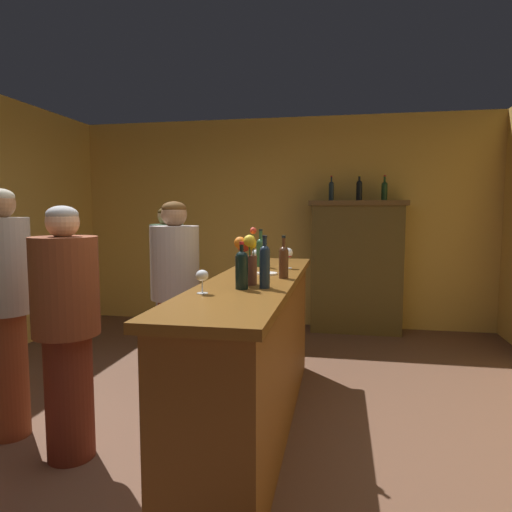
{
  "coord_description": "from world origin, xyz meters",
  "views": [
    {
      "loc": [
        0.79,
        -2.6,
        1.5
      ],
      "look_at": [
        0.24,
        0.31,
        1.21
      ],
      "focal_mm": 31.9,
      "sensor_mm": 36.0,
      "label": 1
    }
  ],
  "objects_px": {
    "wine_glass_mid": "(288,254)",
    "patron_redhead": "(5,302)",
    "patron_in_grey": "(168,277)",
    "wine_bottle_rose": "(242,268)",
    "wine_bottle_merlot": "(284,260)",
    "wine_glass_front": "(243,260)",
    "display_bottle_left": "(331,190)",
    "patron_tall": "(67,324)",
    "wine_bottle_riesling": "(261,251)",
    "flower_arrangement": "(247,258)",
    "display_cabinet": "(356,264)",
    "wine_glass_rear": "(257,254)",
    "wine_glass_spare": "(202,276)",
    "display_bottle_center": "(384,190)",
    "patron_in_navy": "(175,290)",
    "wine_bottle_pinot": "(265,264)",
    "display_bottle_midleft": "(359,189)",
    "cheese_plate": "(267,273)",
    "bar_counter": "(254,353)"
  },
  "relations": [
    {
      "from": "wine_glass_rear",
      "to": "wine_glass_spare",
      "type": "xyz_separation_m",
      "value": [
        -0.04,
        -1.41,
        0.01
      ]
    },
    {
      "from": "flower_arrangement",
      "to": "wine_glass_spare",
      "type": "bearing_deg",
      "value": -116.72
    },
    {
      "from": "wine_bottle_rose",
      "to": "cheese_plate",
      "type": "height_order",
      "value": "wine_bottle_rose"
    },
    {
      "from": "display_bottle_midleft",
      "to": "display_cabinet",
      "type": "bearing_deg",
      "value": 180.0
    },
    {
      "from": "wine_bottle_merlot",
      "to": "wine_glass_rear",
      "type": "relative_size",
      "value": 2.24
    },
    {
      "from": "patron_redhead",
      "to": "wine_bottle_riesling",
      "type": "bearing_deg",
      "value": 8.03
    },
    {
      "from": "wine_bottle_riesling",
      "to": "wine_glass_spare",
      "type": "xyz_separation_m",
      "value": [
        -0.1,
        -1.27,
        -0.04
      ]
    },
    {
      "from": "wine_bottle_riesling",
      "to": "patron_in_grey",
      "type": "xyz_separation_m",
      "value": [
        -1.05,
        0.62,
        -0.34
      ]
    },
    {
      "from": "wine_bottle_riesling",
      "to": "patron_in_grey",
      "type": "relative_size",
      "value": 0.2
    },
    {
      "from": "flower_arrangement",
      "to": "wine_glass_rear",
      "type": "bearing_deg",
      "value": 97.24
    },
    {
      "from": "wine_bottle_rose",
      "to": "flower_arrangement",
      "type": "height_order",
      "value": "flower_arrangement"
    },
    {
      "from": "patron_tall",
      "to": "patron_in_navy",
      "type": "relative_size",
      "value": 0.97
    },
    {
      "from": "display_bottle_midleft",
      "to": "display_bottle_center",
      "type": "xyz_separation_m",
      "value": [
        0.3,
        0.0,
        -0.01
      ]
    },
    {
      "from": "wine_bottle_rose",
      "to": "patron_in_navy",
      "type": "xyz_separation_m",
      "value": [
        -0.76,
        0.93,
        -0.31
      ]
    },
    {
      "from": "patron_in_grey",
      "to": "wine_bottle_rose",
      "type": "bearing_deg",
      "value": -16.97
    },
    {
      "from": "patron_tall",
      "to": "wine_bottle_merlot",
      "type": "bearing_deg",
      "value": -16.79
    },
    {
      "from": "bar_counter",
      "to": "patron_tall",
      "type": "relative_size",
      "value": 1.73
    },
    {
      "from": "wine_glass_mid",
      "to": "patron_tall",
      "type": "relative_size",
      "value": 0.11
    },
    {
      "from": "wine_bottle_riesling",
      "to": "wine_bottle_rose",
      "type": "xyz_separation_m",
      "value": [
        0.08,
        -1.09,
        -0.01
      ]
    },
    {
      "from": "wine_glass_front",
      "to": "patron_tall",
      "type": "xyz_separation_m",
      "value": [
        -0.95,
        -0.59,
        -0.34
      ]
    },
    {
      "from": "wine_glass_rear",
      "to": "display_bottle_center",
      "type": "bearing_deg",
      "value": 58.32
    },
    {
      "from": "wine_glass_mid",
      "to": "patron_redhead",
      "type": "xyz_separation_m",
      "value": [
        -1.74,
        -0.99,
        -0.26
      ]
    },
    {
      "from": "wine_bottle_pinot",
      "to": "wine_glass_rear",
      "type": "relative_size",
      "value": 2.4
    },
    {
      "from": "wine_bottle_pinot",
      "to": "wine_glass_spare",
      "type": "xyz_separation_m",
      "value": [
        -0.31,
        -0.24,
        -0.05
      ]
    },
    {
      "from": "wine_glass_front",
      "to": "patron_tall",
      "type": "relative_size",
      "value": 0.11
    },
    {
      "from": "wine_glass_mid",
      "to": "patron_in_grey",
      "type": "height_order",
      "value": "patron_in_grey"
    },
    {
      "from": "wine_bottle_riesling",
      "to": "flower_arrangement",
      "type": "height_order",
      "value": "flower_arrangement"
    },
    {
      "from": "wine_bottle_merlot",
      "to": "wine_glass_front",
      "type": "height_order",
      "value": "wine_bottle_merlot"
    },
    {
      "from": "cheese_plate",
      "to": "patron_in_grey",
      "type": "distance_m",
      "value": 1.6
    },
    {
      "from": "display_cabinet",
      "to": "flower_arrangement",
      "type": "bearing_deg",
      "value": -104.13
    },
    {
      "from": "bar_counter",
      "to": "display_bottle_center",
      "type": "relative_size",
      "value": 8.75
    },
    {
      "from": "display_cabinet",
      "to": "wine_glass_front",
      "type": "bearing_deg",
      "value": -107.2
    },
    {
      "from": "wine_glass_rear",
      "to": "wine_glass_spare",
      "type": "height_order",
      "value": "wine_glass_spare"
    },
    {
      "from": "flower_arrangement",
      "to": "display_cabinet",
      "type": "bearing_deg",
      "value": 75.87
    },
    {
      "from": "display_bottle_midleft",
      "to": "patron_redhead",
      "type": "xyz_separation_m",
      "value": [
        -2.36,
        -3.15,
        -0.86
      ]
    },
    {
      "from": "patron_redhead",
      "to": "display_bottle_midleft",
      "type": "bearing_deg",
      "value": 26.12
    },
    {
      "from": "wine_bottle_riesling",
      "to": "wine_glass_front",
      "type": "xyz_separation_m",
      "value": [
        -0.01,
        -0.64,
        -0.01
      ]
    },
    {
      "from": "wine_glass_spare",
      "to": "patron_redhead",
      "type": "bearing_deg",
      "value": 171.56
    },
    {
      "from": "wine_bottle_rose",
      "to": "display_bottle_left",
      "type": "relative_size",
      "value": 0.9
    },
    {
      "from": "display_bottle_center",
      "to": "patron_in_grey",
      "type": "xyz_separation_m",
      "value": [
        -2.2,
        -1.47,
        -0.92
      ]
    },
    {
      "from": "flower_arrangement",
      "to": "patron_tall",
      "type": "bearing_deg",
      "value": -163.5
    },
    {
      "from": "bar_counter",
      "to": "wine_bottle_pinot",
      "type": "height_order",
      "value": "wine_bottle_pinot"
    },
    {
      "from": "wine_bottle_rose",
      "to": "patron_in_navy",
      "type": "relative_size",
      "value": 0.17
    },
    {
      "from": "wine_bottle_rose",
      "to": "patron_tall",
      "type": "bearing_deg",
      "value": -172.24
    },
    {
      "from": "patron_redhead",
      "to": "wine_glass_spare",
      "type": "bearing_deg",
      "value": -35.46
    },
    {
      "from": "cheese_plate",
      "to": "display_bottle_midleft",
      "type": "height_order",
      "value": "display_bottle_midleft"
    },
    {
      "from": "wine_bottle_merlot",
      "to": "patron_in_grey",
      "type": "xyz_separation_m",
      "value": [
        -1.32,
        1.23,
        -0.33
      ]
    },
    {
      "from": "patron_tall",
      "to": "patron_redhead",
      "type": "height_order",
      "value": "patron_redhead"
    },
    {
      "from": "wine_bottle_pinot",
      "to": "display_bottle_left",
      "type": "xyz_separation_m",
      "value": [
        0.31,
        3.11,
        0.57
      ]
    },
    {
      "from": "flower_arrangement",
      "to": "display_bottle_midleft",
      "type": "distance_m",
      "value": 3.15
    }
  ]
}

